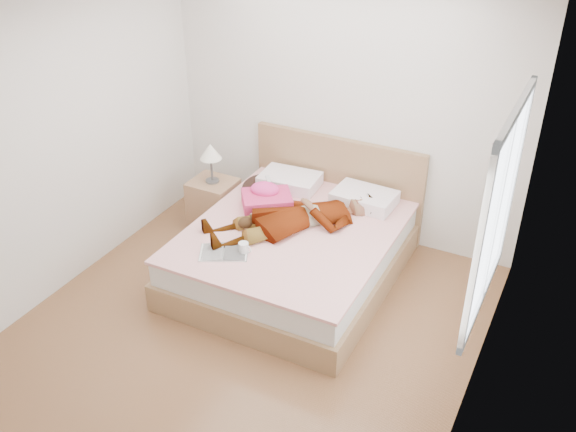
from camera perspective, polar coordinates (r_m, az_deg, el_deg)
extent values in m
plane|color=#513519|center=(5.39, -4.19, -10.55)|extent=(4.00, 4.00, 0.00)
imported|color=silver|center=(5.77, 0.70, 0.25)|extent=(1.59, 1.67, 0.23)
ellipsoid|color=black|center=(6.39, -2.08, 2.67)|extent=(0.60, 0.66, 0.08)
cube|color=silver|center=(6.26, -1.77, 3.32)|extent=(0.09, 0.08, 0.05)
plane|color=white|center=(4.17, -5.58, 17.42)|extent=(4.00, 4.00, 0.00)
plane|color=silver|center=(6.27, 4.87, 9.53)|extent=(3.60, 0.00, 3.60)
plane|color=silver|center=(3.44, -22.78, -13.02)|extent=(3.60, 0.00, 3.60)
plane|color=silver|center=(5.72, -20.46, 5.51)|extent=(0.00, 4.00, 4.00)
plane|color=silver|center=(4.11, 17.22, -4.00)|extent=(0.00, 4.00, 4.00)
cube|color=white|center=(4.27, 18.14, 0.36)|extent=(0.02, 1.10, 1.30)
cube|color=silver|center=(3.77, 16.42, -3.59)|extent=(0.04, 0.06, 1.42)
cube|color=silver|center=(4.78, 19.50, 3.47)|extent=(0.04, 0.06, 1.42)
cube|color=silver|center=(4.63, 16.80, -6.92)|extent=(0.04, 1.22, 0.06)
cube|color=silver|center=(3.99, 19.71, 8.82)|extent=(0.04, 1.22, 0.06)
cube|color=silver|center=(4.27, 18.09, 0.37)|extent=(0.03, 0.04, 1.30)
cube|color=brown|center=(5.97, 0.44, -4.28)|extent=(1.78, 2.08, 0.26)
cube|color=silver|center=(5.83, 0.45, -2.35)|extent=(1.70, 2.00, 0.22)
cube|color=white|center=(5.76, 0.45, -1.30)|extent=(1.74, 2.04, 0.03)
cube|color=brown|center=(6.56, 4.43, 2.89)|extent=(1.80, 0.07, 1.00)
cube|color=white|center=(6.44, 0.16, 3.18)|extent=(0.61, 0.44, 0.13)
cube|color=white|center=(6.16, 6.80, 1.59)|extent=(0.60, 0.43, 0.13)
cube|color=#D33970|center=(6.05, -1.88, 1.30)|extent=(0.58, 0.56, 0.15)
ellipsoid|color=#F743A4|center=(6.06, -2.08, 2.38)|extent=(0.31, 0.26, 0.14)
cube|color=white|center=(5.46, -5.73, -3.26)|extent=(0.47, 0.42, 0.01)
cube|color=white|center=(5.46, -6.81, -3.17)|extent=(0.30, 0.33, 0.02)
cube|color=black|center=(5.44, -4.65, -3.18)|extent=(0.30, 0.33, 0.02)
cylinder|color=white|center=(5.42, -3.97, -2.84)|extent=(0.09, 0.09, 0.10)
torus|color=white|center=(5.40, -3.58, -2.96)|extent=(0.07, 0.02, 0.07)
cylinder|color=black|center=(5.40, -3.98, -2.50)|extent=(0.08, 0.08, 0.00)
ellipsoid|color=black|center=(5.76, -3.81, -0.61)|extent=(0.16, 0.18, 0.11)
ellipsoid|color=beige|center=(5.74, -3.90, -0.58)|extent=(0.09, 0.09, 0.05)
sphere|color=black|center=(5.80, -3.24, -0.23)|extent=(0.08, 0.08, 0.08)
sphere|color=pink|center=(5.82, -3.27, 0.11)|extent=(0.03, 0.03, 0.03)
sphere|color=pink|center=(5.79, -2.86, -0.10)|extent=(0.03, 0.03, 0.03)
ellipsoid|color=black|center=(5.78, -4.37, -0.79)|extent=(0.04, 0.06, 0.03)
ellipsoid|color=black|center=(5.72, -3.72, -1.12)|extent=(0.04, 0.06, 0.03)
cube|color=olive|center=(6.66, -6.59, 1.00)|extent=(0.45, 0.40, 0.54)
cylinder|color=#4D4D4D|center=(6.53, -6.74, 3.14)|extent=(0.14, 0.14, 0.02)
cylinder|color=#4E4E4E|center=(6.47, -6.81, 4.22)|extent=(0.02, 0.02, 0.28)
cone|color=white|center=(6.39, -6.91, 5.73)|extent=(0.22, 0.22, 0.16)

